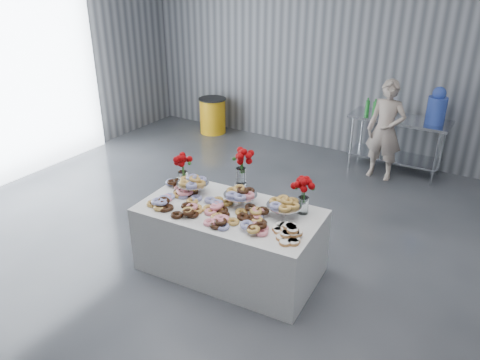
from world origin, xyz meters
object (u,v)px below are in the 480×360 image
object	(u,v)px
prep_table	(397,135)
trash_barrel	(213,116)
water_jug	(437,107)
person	(385,130)
display_table	(230,240)

from	to	relation	value
prep_table	trash_barrel	xyz separation A→B (m)	(-3.55, -0.00, -0.27)
water_jug	person	size ratio (longest dim) A/B	0.36
display_table	water_jug	world-z (taller)	water_jug
display_table	trash_barrel	bearing A→B (deg)	127.29
display_table	prep_table	xyz separation A→B (m)	(0.79, 3.63, 0.24)
prep_table	trash_barrel	size ratio (longest dim) A/B	2.18
prep_table	person	world-z (taller)	person
prep_table	trash_barrel	bearing A→B (deg)	-180.00
display_table	person	bearing A→B (deg)	78.46
prep_table	water_jug	world-z (taller)	water_jug
trash_barrel	prep_table	bearing A→B (deg)	0.00
person	trash_barrel	world-z (taller)	person
display_table	person	xyz separation A→B (m)	(0.67, 3.30, 0.40)
display_table	prep_table	distance (m)	3.72
display_table	trash_barrel	distance (m)	4.57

